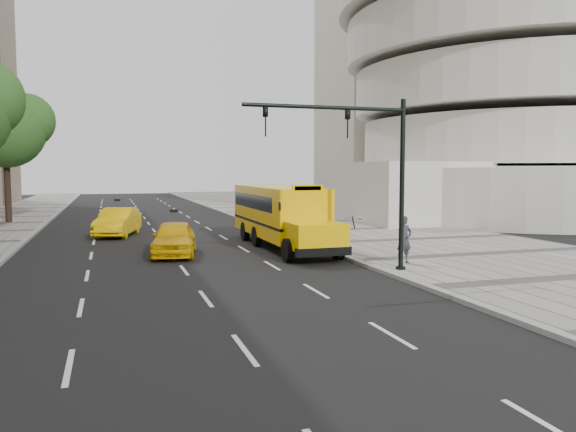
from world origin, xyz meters
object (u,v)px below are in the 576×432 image
object	(u,v)px
traffic_signal	(367,163)
pedestrian	(404,240)
school_bus	(280,211)
taxi_near	(174,238)
tree_c	(7,128)
taxi_far	(118,222)

from	to	relation	value
traffic_signal	pedestrian	bearing A→B (deg)	27.51
school_bus	traffic_signal	distance (m)	8.91
taxi_near	traffic_signal	bearing A→B (deg)	-38.84
tree_c	taxi_near	distance (m)	21.62
school_bus	taxi_far	xyz separation A→B (m)	(-7.72, 7.12, -0.95)
taxi_far	pedestrian	world-z (taller)	pedestrian
tree_c	taxi_far	size ratio (longest dim) A/B	1.93
taxi_far	pedestrian	distance (m)	18.00
school_bus	taxi_far	distance (m)	10.54
pedestrian	traffic_signal	size ratio (longest dim) A/B	0.30
traffic_signal	tree_c	bearing A→B (deg)	121.41
tree_c	taxi_far	distance (m)	13.57
traffic_signal	school_bus	bearing A→B (deg)	94.61
school_bus	traffic_signal	xyz separation A→B (m)	(0.69, -8.57, 2.33)
pedestrian	taxi_far	bearing A→B (deg)	115.26
tree_c	school_bus	xyz separation A→B (m)	(14.90, -16.96, -5.04)
taxi_far	traffic_signal	distance (m)	18.10
taxi_near	taxi_far	size ratio (longest dim) A/B	0.93
tree_c	taxi_far	bearing A→B (deg)	-53.92
taxi_near	pedestrian	bearing A→B (deg)	-25.21
tree_c	school_bus	world-z (taller)	tree_c
taxi_near	traffic_signal	xyz separation A→B (m)	(6.12, -7.04, 3.31)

